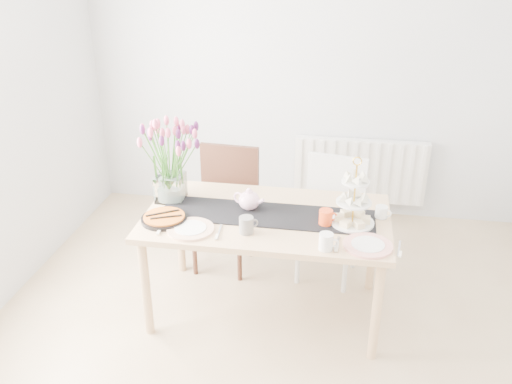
% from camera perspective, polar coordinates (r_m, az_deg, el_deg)
% --- Properties ---
extents(room_shell, '(4.50, 4.50, 4.50)m').
position_cam_1_polar(room_shell, '(2.75, 2.17, 1.62)').
color(room_shell, tan).
rests_on(room_shell, ground).
extents(radiator, '(1.20, 0.08, 0.60)m').
position_cam_1_polar(radiator, '(5.08, 10.87, 2.23)').
color(radiator, white).
rests_on(radiator, room_shell).
extents(dining_table, '(1.60, 0.90, 0.75)m').
position_cam_1_polar(dining_table, '(3.59, 1.15, -3.54)').
color(dining_table, tan).
rests_on(dining_table, ground).
extents(chair_brown, '(0.50, 0.50, 0.95)m').
position_cam_1_polar(chair_brown, '(4.24, -3.20, -0.62)').
color(chair_brown, '#361B13').
rests_on(chair_brown, ground).
extents(chair_white, '(0.53, 0.53, 0.92)m').
position_cam_1_polar(chair_white, '(4.14, 7.98, -1.73)').
color(chair_white, silver).
rests_on(chair_white, ground).
extents(table_runner, '(1.40, 0.35, 0.01)m').
position_cam_1_polar(table_runner, '(3.55, 1.16, -2.40)').
color(table_runner, black).
rests_on(table_runner, dining_table).
extents(tulip_vase, '(0.67, 0.67, 0.58)m').
position_cam_1_polar(tulip_vase, '(3.66, -9.28, 4.45)').
color(tulip_vase, silver).
rests_on(tulip_vase, dining_table).
extents(cake_stand, '(0.28, 0.28, 0.41)m').
position_cam_1_polar(cake_stand, '(3.44, 10.21, -1.65)').
color(cake_stand, gold).
rests_on(cake_stand, dining_table).
extents(teapot, '(0.28, 0.26, 0.15)m').
position_cam_1_polar(teapot, '(3.59, -0.73, -0.89)').
color(teapot, white).
rests_on(teapot, dining_table).
extents(cream_jug, '(0.11, 0.11, 0.08)m').
position_cam_1_polar(cream_jug, '(3.60, 13.05, -2.07)').
color(cream_jug, white).
rests_on(cream_jug, dining_table).
extents(tart_tin, '(0.30, 0.30, 0.04)m').
position_cam_1_polar(tart_tin, '(3.53, -9.63, -2.75)').
color(tart_tin, black).
rests_on(tart_tin, dining_table).
extents(mug_grey, '(0.12, 0.12, 0.11)m').
position_cam_1_polar(mug_grey, '(3.32, -1.03, -3.50)').
color(mug_grey, slate).
rests_on(mug_grey, dining_table).
extents(mug_white, '(0.10, 0.10, 0.10)m').
position_cam_1_polar(mug_white, '(3.18, 7.38, -5.21)').
color(mug_white, white).
rests_on(mug_white, dining_table).
extents(mug_orange, '(0.11, 0.11, 0.10)m').
position_cam_1_polar(mug_orange, '(3.44, 7.35, -2.69)').
color(mug_orange, '#FF4D1C').
rests_on(mug_orange, dining_table).
extents(plate_left, '(0.32, 0.32, 0.02)m').
position_cam_1_polar(plate_left, '(3.40, -6.91, -3.89)').
color(plate_left, white).
rests_on(plate_left, dining_table).
extents(plate_right, '(0.33, 0.33, 0.02)m').
position_cam_1_polar(plate_right, '(3.27, 11.69, -5.54)').
color(plate_right, white).
rests_on(plate_right, dining_table).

